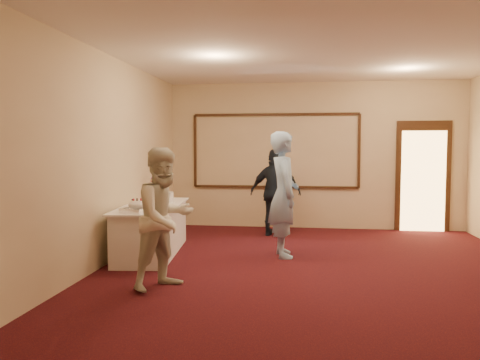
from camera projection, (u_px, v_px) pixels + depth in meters
The scene contains 14 objects.
floor at pixel (319, 272), 6.26m from camera, with size 7.00×7.00×0.00m, color black.
room_walls at pixel (321, 120), 6.12m from camera, with size 6.04×7.04×3.02m.
wall_molding at pixel (275, 151), 9.69m from camera, with size 3.45×0.04×1.55m.
doorway at pixel (423, 177), 9.32m from camera, with size 1.05×0.07×2.20m.
buffet_table at pixel (152, 229), 7.35m from camera, with size 1.08×2.28×0.77m.
pavlova_tray at pixel (138, 207), 6.54m from camera, with size 0.44×0.53×0.17m.
cupcake_stand at pixel (155, 190), 8.14m from camera, with size 0.29×0.29×0.43m.
plate_stack_a at pixel (151, 200), 7.32m from camera, with size 0.19×0.19×0.16m.
plate_stack_b at pixel (168, 197), 7.71m from camera, with size 0.20×0.20×0.17m.
tart at pixel (155, 206), 7.00m from camera, with size 0.28×0.28×0.06m.
man at pixel (284, 194), 7.13m from camera, with size 0.70×0.46×1.91m, color #90B8E5.
woman at pixel (165, 218), 5.53m from camera, with size 0.81×0.63×1.67m, color silver.
guest at pixel (275, 192), 8.83m from camera, with size 0.96×0.40×1.64m, color black.
camera_flash at pixel (288, 171), 8.51m from camera, with size 0.07×0.04×0.05m, color white.
Camera 1 is at (-0.23, -6.25, 1.67)m, focal length 35.00 mm.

